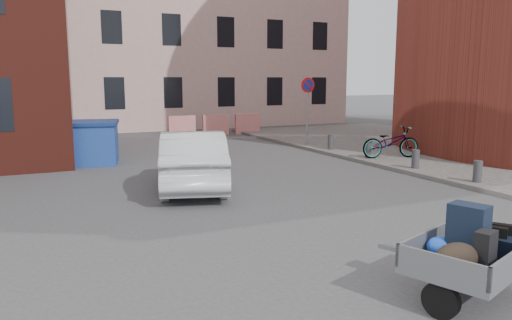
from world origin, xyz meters
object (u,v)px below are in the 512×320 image
trailer (469,253)px  bicycle (391,142)px  silver_car (193,159)px  dumpster (65,143)px

trailer → bicycle: trailer is taller
trailer → silver_car: silver_car is taller
trailer → bicycle: size_ratio=1.01×
silver_car → trailer: bearing=114.4°
dumpster → silver_car: silver_car is taller
dumpster → silver_car: bearing=-49.4°
trailer → dumpster: 13.20m
dumpster → bicycle: size_ratio=1.83×
silver_car → bicycle: size_ratio=2.23×
trailer → dumpster: dumpster is taller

